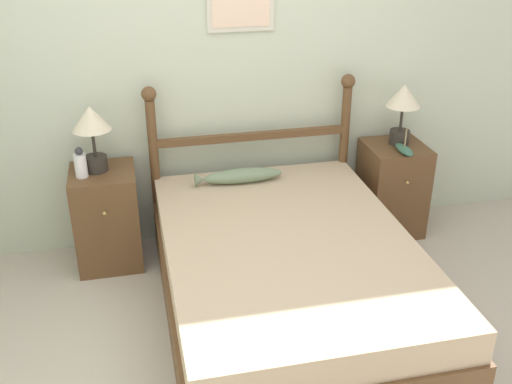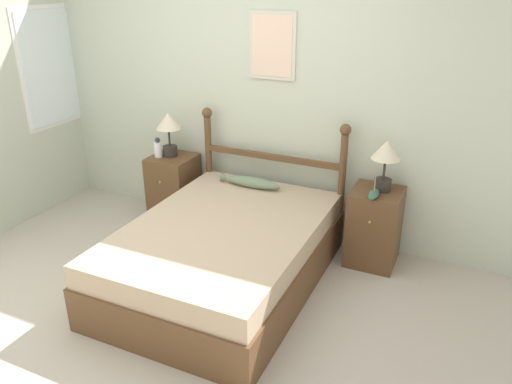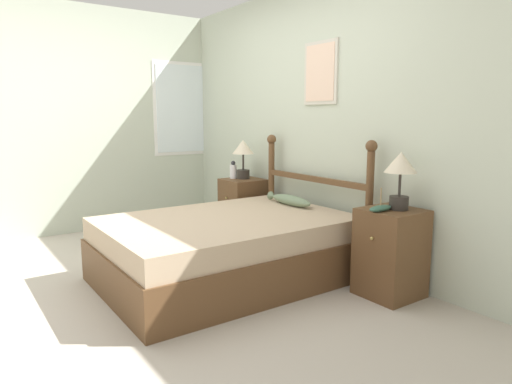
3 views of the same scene
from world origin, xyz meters
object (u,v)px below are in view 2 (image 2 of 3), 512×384
at_px(table_lamp_right, 386,156).
at_px(model_boat, 374,194).
at_px(bed, 224,254).
at_px(nightstand_left, 174,188).
at_px(table_lamp_left, 168,127).
at_px(nightstand_right, 374,227).
at_px(bottle, 158,148).
at_px(fish_pillow, 251,182).

distance_m(table_lamp_right, model_boat, 0.31).
distance_m(bed, nightstand_left, 1.28).
xyz_separation_m(nightstand_left, table_lamp_right, (2.00, 0.03, 0.62)).
bearing_deg(table_lamp_left, nightstand_left, -35.15).
height_order(nightstand_left, table_lamp_left, table_lamp_left).
bearing_deg(table_lamp_left, nightstand_right, -0.51).
distance_m(nightstand_right, bottle, 2.13).
height_order(table_lamp_right, fish_pillow, table_lamp_right).
xyz_separation_m(bed, model_boat, (0.98, 0.68, 0.42)).
distance_m(table_lamp_right, fish_pillow, 1.20).
xyz_separation_m(bed, table_lamp_right, (1.01, 0.84, 0.69)).
distance_m(bottle, model_boat, 2.08).
bearing_deg(fish_pillow, bottle, 179.73).
distance_m(table_lamp_left, table_lamp_right, 2.03).
height_order(nightstand_left, table_lamp_right, table_lamp_right).
relative_size(bed, table_lamp_right, 4.64).
distance_m(model_boat, fish_pillow, 1.11).
height_order(nightstand_right, fish_pillow, nightstand_right).
relative_size(nightstand_right, bottle, 3.40).
height_order(table_lamp_left, model_boat, table_lamp_left).
height_order(table_lamp_left, fish_pillow, table_lamp_left).
bearing_deg(model_boat, nightstand_right, 87.37).
relative_size(bed, table_lamp_left, 4.64).
bearing_deg(nightstand_left, bottle, -154.27).
xyz_separation_m(table_lamp_right, fish_pillow, (-1.13, -0.09, -0.38)).
height_order(bed, fish_pillow, fish_pillow).
xyz_separation_m(nightstand_right, model_boat, (-0.01, -0.13, 0.35)).
xyz_separation_m(bottle, model_boat, (2.08, -0.08, -0.06)).
bearing_deg(nightstand_left, table_lamp_left, 144.85).
distance_m(table_lamp_left, bottle, 0.23).
bearing_deg(table_lamp_left, bed, -39.37).
height_order(bed, nightstand_right, nightstand_right).
distance_m(nightstand_right, table_lamp_right, 0.62).
distance_m(bed, model_boat, 1.27).
distance_m(nightstand_right, model_boat, 0.37).
bearing_deg(model_boat, table_lamp_left, 175.76).
bearing_deg(fish_pillow, table_lamp_right, 4.38).
bearing_deg(bed, model_boat, 34.83).
bearing_deg(table_lamp_right, bottle, -177.77).
bearing_deg(bed, nightstand_right, 39.47).
bearing_deg(table_lamp_left, bottle, -140.55).
height_order(bottle, fish_pillow, bottle).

